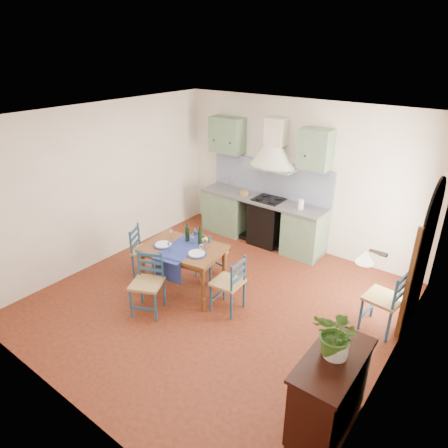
% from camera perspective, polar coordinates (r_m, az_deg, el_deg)
% --- Properties ---
extents(floor, '(5.00, 5.00, 0.00)m').
position_cam_1_polar(floor, '(6.33, -0.97, -11.01)').
color(floor, '#4E1810').
rests_on(floor, ground).
extents(back_wall, '(5.00, 0.96, 2.80)m').
position_cam_1_polar(back_wall, '(7.77, 6.72, 4.60)').
color(back_wall, white).
rests_on(back_wall, ground).
extents(right_wall, '(0.26, 5.00, 2.80)m').
position_cam_1_polar(right_wall, '(4.96, 24.58, -6.11)').
color(right_wall, white).
rests_on(right_wall, ground).
extents(left_wall, '(0.04, 5.00, 2.80)m').
position_cam_1_polar(left_wall, '(7.34, -16.67, 5.42)').
color(left_wall, white).
rests_on(left_wall, ground).
extents(ceiling, '(5.00, 5.00, 0.01)m').
position_cam_1_polar(ceiling, '(5.22, -1.20, 14.90)').
color(ceiling, white).
rests_on(ceiling, back_wall).
extents(dining_table, '(1.35, 1.05, 1.10)m').
position_cam_1_polar(dining_table, '(6.26, -5.82, -4.07)').
color(dining_table, brown).
rests_on(dining_table, ground).
extents(chair_near, '(0.58, 0.58, 0.93)m').
position_cam_1_polar(chair_near, '(5.98, -10.84, -8.27)').
color(chair_near, navy).
rests_on(chair_near, ground).
extents(chair_far, '(0.48, 0.48, 0.90)m').
position_cam_1_polar(chair_far, '(6.69, -2.12, -4.18)').
color(chair_far, navy).
rests_on(chair_far, ground).
extents(chair_left, '(0.56, 0.56, 0.89)m').
position_cam_1_polar(chair_left, '(6.90, -11.34, -3.78)').
color(chair_left, navy).
rests_on(chair_left, ground).
extents(chair_right, '(0.44, 0.44, 0.89)m').
position_cam_1_polar(chair_right, '(5.90, 0.78, -8.50)').
color(chair_right, navy).
rests_on(chair_right, ground).
extents(chair_spare, '(0.51, 0.51, 0.98)m').
position_cam_1_polar(chair_spare, '(5.91, 22.14, -9.99)').
color(chair_spare, navy).
rests_on(chair_spare, ground).
extents(sideboard, '(0.50, 1.05, 0.94)m').
position_cam_1_polar(sideboard, '(4.44, 14.75, -22.06)').
color(sideboard, black).
rests_on(sideboard, ground).
extents(potted_plant, '(0.51, 0.46, 0.50)m').
position_cam_1_polar(potted_plant, '(4.03, 15.92, -14.93)').
color(potted_plant, '#355F1E').
rests_on(potted_plant, sideboard).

